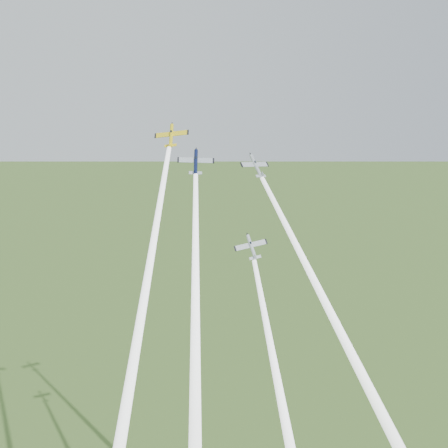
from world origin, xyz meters
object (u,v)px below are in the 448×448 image
plane_navy (196,162)px  plane_silver_right (256,166)px  plane_silver_low (252,247)px  plane_yellow (171,135)px

plane_navy → plane_silver_right: (13.80, 1.52, -1.49)m
plane_silver_low → plane_yellow: bearing=146.5°
plane_silver_right → plane_yellow: bearing=153.9°
plane_yellow → plane_silver_low: plane_yellow is taller
plane_navy → plane_silver_right: plane_navy is taller
plane_navy → plane_silver_right: 13.96m
plane_navy → plane_silver_low: plane_navy is taller
plane_navy → plane_silver_low: bearing=-21.9°
plane_yellow → plane_silver_right: plane_yellow is taller
plane_navy → plane_silver_right: bearing=19.7°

